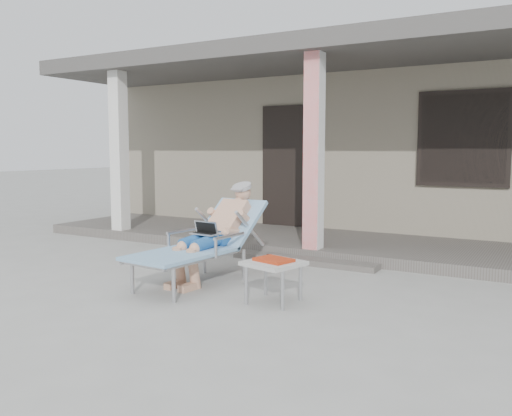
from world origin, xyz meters
The scene contains 7 objects.
ground centered at (0.00, 0.00, 0.00)m, with size 60.00×60.00×0.00m, color #9E9E99.
house centered at (0.00, 6.50, 1.67)m, with size 10.40×5.40×3.30m.
porch_deck centered at (0.00, 3.00, 0.07)m, with size 10.00×2.00×0.15m, color #605B56.
porch_overhang centered at (0.00, 2.95, 2.79)m, with size 10.00×2.30×2.85m.
porch_step centered at (0.00, 1.85, 0.04)m, with size 2.00×0.30×0.07m, color #605B56.
lounger centered at (-0.54, 0.44, 0.73)m, with size 0.85×1.87×1.19m.
side_table centered at (0.51, 0.03, 0.37)m, with size 0.60×0.60×0.44m.
Camera 1 is at (2.92, -4.55, 1.49)m, focal length 38.00 mm.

